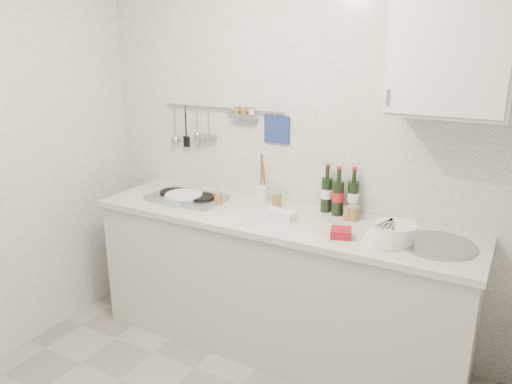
% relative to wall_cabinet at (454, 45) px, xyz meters
% --- Properties ---
extents(back_wall, '(3.00, 0.02, 2.50)m').
position_rel_wall_cabinet_xyz_m(back_wall, '(-0.90, 0.18, -0.70)').
color(back_wall, silver).
rests_on(back_wall, floor).
extents(counter, '(2.44, 0.64, 0.96)m').
position_rel_wall_cabinet_xyz_m(counter, '(-0.89, -0.12, -1.52)').
color(counter, '#B9B6AB').
rests_on(counter, floor).
extents(wall_rail, '(0.98, 0.09, 0.34)m').
position_rel_wall_cabinet_xyz_m(wall_rail, '(-1.50, 0.15, -0.52)').
color(wall_rail, '#93969B').
rests_on(wall_rail, back_wall).
extents(wall_cabinet, '(0.60, 0.38, 0.70)m').
position_rel_wall_cabinet_xyz_m(wall_cabinet, '(0.00, 0.00, 0.00)').
color(wall_cabinet, '#B9B6AB').
rests_on(wall_cabinet, back_wall).
extents(plate_stack_hob, '(0.28, 0.27, 0.05)m').
position_rel_wall_cabinet_xyz_m(plate_stack_hob, '(-1.61, -0.17, -1.00)').
color(plate_stack_hob, teal).
rests_on(plate_stack_hob, counter).
extents(plate_stack_sink, '(0.29, 0.27, 0.11)m').
position_rel_wall_cabinet_xyz_m(plate_stack_sink, '(-0.18, -0.19, -0.98)').
color(plate_stack_sink, white).
rests_on(plate_stack_sink, counter).
extents(wine_bottles, '(0.25, 0.11, 0.31)m').
position_rel_wall_cabinet_xyz_m(wine_bottles, '(-0.59, 0.11, -0.87)').
color(wine_bottles, black).
rests_on(wine_bottles, counter).
extents(butter_dish, '(0.19, 0.11, 0.06)m').
position_rel_wall_cabinet_xyz_m(butter_dish, '(-0.87, -0.15, -1.00)').
color(butter_dish, white).
rests_on(butter_dish, counter).
extents(strawberry_punnet, '(0.14, 0.14, 0.05)m').
position_rel_wall_cabinet_xyz_m(strawberry_punnet, '(-0.45, -0.25, -1.01)').
color(strawberry_punnet, '#AA1222').
rests_on(strawberry_punnet, counter).
extents(utensil_crock, '(0.08, 0.08, 0.34)m').
position_rel_wall_cabinet_xyz_m(utensil_crock, '(-1.12, 0.07, -0.95)').
color(utensil_crock, white).
rests_on(utensil_crock, counter).
extents(jar_a, '(0.07, 0.07, 0.09)m').
position_rel_wall_cabinet_xyz_m(jar_a, '(-1.00, 0.06, -0.98)').
color(jar_a, olive).
rests_on(jar_a, counter).
extents(jar_b, '(0.06, 0.06, 0.09)m').
position_rel_wall_cabinet_xyz_m(jar_b, '(-0.50, 0.03, -0.99)').
color(jar_b, olive).
rests_on(jar_b, counter).
extents(jar_c, '(0.07, 0.07, 0.10)m').
position_rel_wall_cabinet_xyz_m(jar_c, '(-0.47, 0.04, -0.98)').
color(jar_c, olive).
rests_on(jar_c, counter).
extents(jar_d, '(0.06, 0.06, 0.09)m').
position_rel_wall_cabinet_xyz_m(jar_d, '(-1.36, -0.10, -0.99)').
color(jar_d, olive).
rests_on(jar_d, counter).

